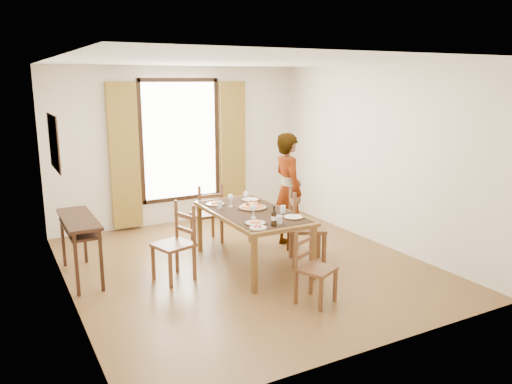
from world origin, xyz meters
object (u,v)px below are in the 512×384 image
console_table (79,226)px  dining_table (252,216)px  man (288,191)px  pasta_platter (252,205)px

console_table → dining_table: bearing=-15.9°
console_table → man: (2.96, -0.19, 0.18)m
man → dining_table: bearing=122.7°
dining_table → man: (0.83, 0.41, 0.17)m
man → pasta_platter: bearing=117.9°
console_table → pasta_platter: pasta_platter is taller
man → pasta_platter: 0.82m
pasta_platter → dining_table: bearing=-121.0°
man → pasta_platter: (-0.76, -0.30, -0.06)m
dining_table → console_table: bearing=164.1°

